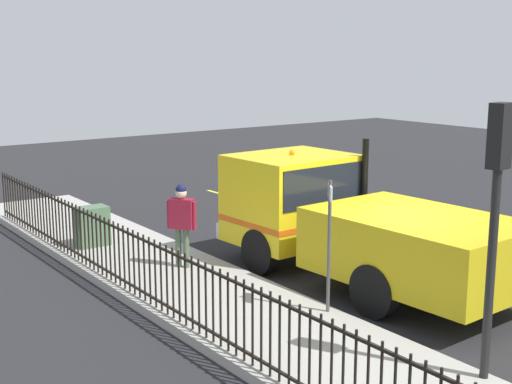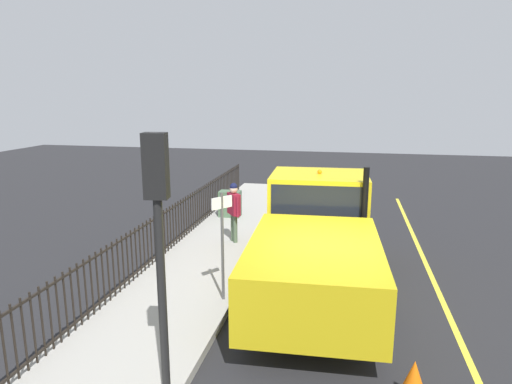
% 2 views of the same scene
% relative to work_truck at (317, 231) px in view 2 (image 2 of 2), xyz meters
% --- Properties ---
extents(ground_plane, '(53.18, 53.18, 0.00)m').
position_rel_work_truck_xyz_m(ground_plane, '(-0.31, 1.37, -1.28)').
color(ground_plane, '#232326').
rests_on(ground_plane, ground).
extents(sidewalk_slab, '(2.67, 24.17, 0.17)m').
position_rel_work_truck_xyz_m(sidewalk_slab, '(2.94, 1.37, -1.20)').
color(sidewalk_slab, '#A3A099').
rests_on(sidewalk_slab, ground).
extents(lane_marking, '(0.12, 21.76, 0.01)m').
position_rel_work_truck_xyz_m(lane_marking, '(-2.78, 1.37, -1.28)').
color(lane_marking, yellow).
rests_on(lane_marking, ground).
extents(work_truck, '(2.78, 6.68, 2.75)m').
position_rel_work_truck_xyz_m(work_truck, '(0.00, 0.00, 0.00)').
color(work_truck, yellow).
rests_on(work_truck, ground).
extents(worker_standing, '(0.48, 0.53, 1.75)m').
position_rel_work_truck_xyz_m(worker_standing, '(2.53, -2.05, -0.04)').
color(worker_standing, maroon).
rests_on(worker_standing, sidewalk_slab).
extents(iron_fence, '(0.04, 20.58, 1.22)m').
position_rel_work_truck_xyz_m(iron_fence, '(4.10, 1.37, -0.50)').
color(iron_fence, black).
rests_on(iron_fence, sidewalk_slab).
extents(traffic_light_near, '(0.33, 0.25, 3.75)m').
position_rel_work_truck_xyz_m(traffic_light_near, '(1.76, 4.77, 1.55)').
color(traffic_light_near, black).
rests_on(traffic_light_near, sidewalk_slab).
extents(utility_cabinet, '(0.74, 0.48, 0.91)m').
position_rel_work_truck_xyz_m(utility_cabinet, '(3.38, -4.72, -0.66)').
color(utility_cabinet, '#4C6B4C').
rests_on(utility_cabinet, sidewalk_slab).
extents(traffic_cone, '(0.46, 0.46, 0.65)m').
position_rel_work_truck_xyz_m(traffic_cone, '(-1.71, 3.94, -0.96)').
color(traffic_cone, orange).
rests_on(traffic_cone, ground).
extents(street_sign, '(0.32, 0.42, 2.29)m').
position_rel_work_truck_xyz_m(street_sign, '(1.81, 1.64, 0.32)').
color(street_sign, '#4C4C4C').
rests_on(street_sign, sidewalk_slab).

